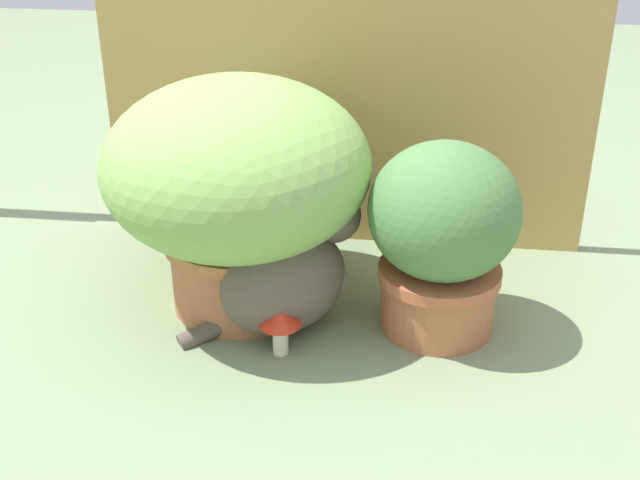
% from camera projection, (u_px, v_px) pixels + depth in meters
% --- Properties ---
extents(ground_plane, '(6.00, 6.00, 0.00)m').
position_uv_depth(ground_plane, '(281.00, 341.00, 1.59)').
color(ground_plane, gray).
extents(cardboard_backdrop, '(1.11, 0.03, 0.76)m').
position_uv_depth(cardboard_backdrop, '(346.00, 86.00, 1.82)').
color(cardboard_backdrop, tan).
rests_on(cardboard_backdrop, ground).
extents(grass_planter, '(0.53, 0.53, 0.48)m').
position_uv_depth(grass_planter, '(237.00, 180.00, 1.59)').
color(grass_planter, '#AD6741').
rests_on(grass_planter, ground).
extents(leafy_planter, '(0.29, 0.29, 0.39)m').
position_uv_depth(leafy_planter, '(442.00, 234.00, 1.54)').
color(leafy_planter, '#B4653F').
rests_on(leafy_planter, ground).
extents(cat, '(0.37, 0.29, 0.32)m').
position_uv_depth(cat, '(291.00, 273.00, 1.58)').
color(cat, brown).
rests_on(cat, ground).
extents(mushroom_ornament_pink, '(0.08, 0.08, 0.14)m').
position_uv_depth(mushroom_ornament_pink, '(211.00, 275.00, 1.62)').
color(mushroom_ornament_pink, beige).
rests_on(mushroom_ornament_pink, ground).
extents(mushroom_ornament_red, '(0.08, 0.08, 0.10)m').
position_uv_depth(mushroom_ornament_red, '(280.00, 321.00, 1.52)').
color(mushroom_ornament_red, '#EBE6C6').
rests_on(mushroom_ornament_red, ground).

